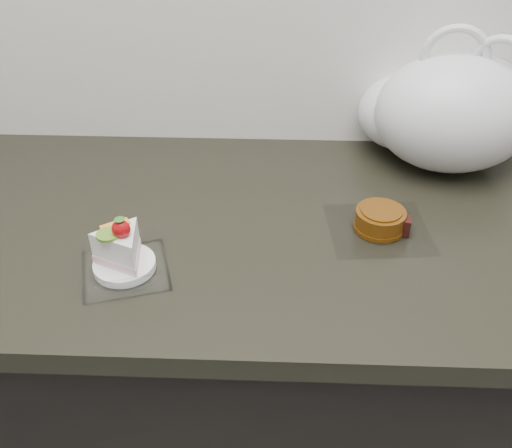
{
  "coord_description": "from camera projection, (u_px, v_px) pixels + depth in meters",
  "views": [
    {
      "loc": [
        0.04,
        0.87,
        1.49
      ],
      "look_at": [
        0.02,
        1.62,
        0.94
      ],
      "focal_mm": 40.0,
      "sensor_mm": 36.0,
      "label": 1
    }
  ],
  "objects": [
    {
      "name": "counter",
      "position": [
        250.0,
        382.0,
        1.28
      ],
      "size": [
        2.04,
        0.64,
        0.9
      ],
      "color": "black",
      "rests_on": "ground"
    },
    {
      "name": "cake_tray",
      "position": [
        123.0,
        256.0,
        0.89
      ],
      "size": [
        0.17,
        0.17,
        0.1
      ],
      "rotation": [
        0.0,
        0.0,
        0.29
      ],
      "color": "white",
      "rests_on": "counter"
    },
    {
      "name": "mooncake_wrap",
      "position": [
        381.0,
        222.0,
        0.98
      ],
      "size": [
        0.19,
        0.18,
        0.04
      ],
      "rotation": [
        0.0,
        0.0,
        0.26
      ],
      "color": "white",
      "rests_on": "counter"
    },
    {
      "name": "plastic_bag",
      "position": [
        444.0,
        112.0,
        1.12
      ],
      "size": [
        0.39,
        0.33,
        0.28
      ],
      "rotation": [
        0.0,
        0.0,
        -0.35
      ],
      "color": "white",
      "rests_on": "counter"
    }
  ]
}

